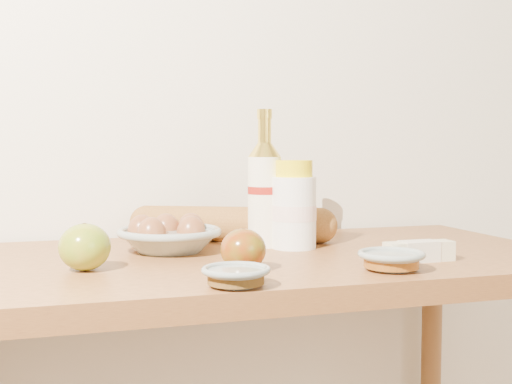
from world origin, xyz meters
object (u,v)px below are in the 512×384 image
Objects in this scene: bourbon_bottle at (264,191)px; egg_bowl at (169,237)px; table at (251,319)px; baguette at (232,224)px; cream_bottle at (294,208)px.

bourbon_bottle is 0.21m from egg_bowl.
table is 0.24m from baguette.
bourbon_bottle is 0.07m from cream_bottle.
baguette is (-0.05, 0.08, -0.08)m from bourbon_bottle.
baguette is (-0.10, 0.12, -0.04)m from cream_bottle.
cream_bottle reaches higher than egg_bowl.
baguette is at bearing 128.66° from cream_bottle.
bourbon_bottle is (0.05, 0.09, 0.24)m from table.
cream_bottle reaches higher than table.
table is at bearing -29.23° from egg_bowl.
baguette reaches higher than table.
egg_bowl is (-0.14, 0.08, 0.15)m from table.
egg_bowl is 0.47× the size of baguette.
baguette is at bearing 32.06° from egg_bowl.
bourbon_bottle is 1.34× the size of egg_bowl.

